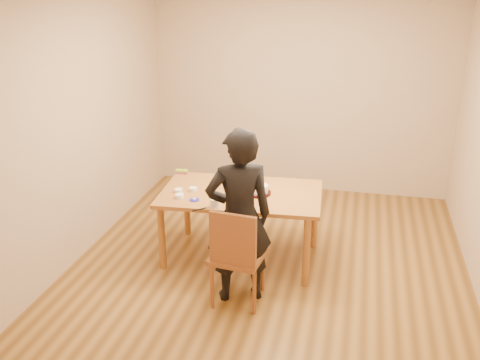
% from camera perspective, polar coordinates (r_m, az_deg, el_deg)
% --- Properties ---
extents(room_shell, '(4.00, 4.50, 2.70)m').
position_cam_1_polar(room_shell, '(5.41, 4.00, 5.21)').
color(room_shell, brown).
rests_on(room_shell, ground).
extents(dining_table, '(1.68, 1.06, 0.04)m').
position_cam_1_polar(dining_table, '(5.46, 0.12, -1.48)').
color(dining_table, brown).
rests_on(dining_table, floor).
extents(dining_chair, '(0.50, 0.50, 0.04)m').
position_cam_1_polar(dining_chair, '(4.87, -0.22, -8.11)').
color(dining_chair, brown).
rests_on(dining_chair, floor).
extents(cake_plate, '(0.26, 0.26, 0.02)m').
position_cam_1_polar(cake_plate, '(5.41, 1.94, -1.37)').
color(cake_plate, red).
rests_on(cake_plate, dining_table).
extents(cake, '(0.20, 0.20, 0.06)m').
position_cam_1_polar(cake, '(5.39, 1.94, -0.96)').
color(cake, white).
rests_on(cake, cake_plate).
extents(frosting_dome, '(0.20, 0.20, 0.03)m').
position_cam_1_polar(frosting_dome, '(5.37, 1.95, -0.51)').
color(frosting_dome, white).
rests_on(frosting_dome, cake).
extents(frosting_tub, '(0.10, 0.10, 0.09)m').
position_cam_1_polar(frosting_tub, '(5.09, -2.70, -2.44)').
color(frosting_tub, white).
rests_on(frosting_tub, dining_table).
extents(frosting_lid, '(0.10, 0.10, 0.01)m').
position_cam_1_polar(frosting_lid, '(5.27, -4.90, -2.12)').
color(frosting_lid, '#1C1AAD').
rests_on(frosting_lid, dining_table).
extents(frosting_dollop, '(0.04, 0.04, 0.02)m').
position_cam_1_polar(frosting_dollop, '(5.27, -4.90, -1.99)').
color(frosting_dollop, white).
rests_on(frosting_dollop, frosting_lid).
extents(ramekin_green, '(0.09, 0.09, 0.04)m').
position_cam_1_polar(ramekin_green, '(5.33, -6.47, -1.72)').
color(ramekin_green, white).
rests_on(ramekin_green, dining_table).
extents(ramekin_yellow, '(0.08, 0.08, 0.04)m').
position_cam_1_polar(ramekin_yellow, '(5.49, -5.03, -0.99)').
color(ramekin_yellow, white).
rests_on(ramekin_yellow, dining_table).
extents(ramekin_multi, '(0.08, 0.08, 0.04)m').
position_cam_1_polar(ramekin_multi, '(5.46, -6.59, -1.15)').
color(ramekin_multi, white).
rests_on(ramekin_multi, dining_table).
extents(candy_box_pink, '(0.12, 0.07, 0.02)m').
position_cam_1_polar(candy_box_pink, '(5.99, -6.20, 0.79)').
color(candy_box_pink, '#C62E7F').
rests_on(candy_box_pink, dining_table).
extents(candy_box_green, '(0.14, 0.07, 0.02)m').
position_cam_1_polar(candy_box_green, '(5.99, -6.24, 0.98)').
color(candy_box_green, green).
rests_on(candy_box_green, candy_box_pink).
extents(spatula, '(0.12, 0.11, 0.01)m').
position_cam_1_polar(spatula, '(5.06, -4.37, -3.14)').
color(spatula, black).
rests_on(spatula, dining_table).
extents(person, '(0.70, 0.59, 1.64)m').
position_cam_1_polar(person, '(4.74, -0.10, -3.95)').
color(person, black).
rests_on(person, floor).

